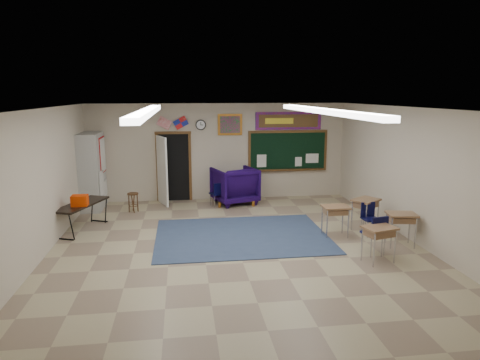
{
  "coord_description": "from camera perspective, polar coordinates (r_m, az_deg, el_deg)",
  "views": [
    {
      "loc": [
        -1.14,
        -8.71,
        3.31
      ],
      "look_at": [
        0.26,
        1.5,
        1.21
      ],
      "focal_mm": 32.0,
      "sensor_mm": 36.0,
      "label": 1
    }
  ],
  "objects": [
    {
      "name": "student_desk_front_left",
      "position": [
        10.27,
        12.58,
        -5.15
      ],
      "size": [
        0.61,
        0.46,
        0.73
      ],
      "rotation": [
        0.0,
        0.0,
        -0.01
      ],
      "color": "brown",
      "rests_on": "floor"
    },
    {
      "name": "back_wall",
      "position": [
        13.38,
        -2.84,
        3.75
      ],
      "size": [
        8.0,
        0.04,
        3.0
      ],
      "primitive_type": "cube",
      "color": "#BCAF98",
      "rests_on": "floor"
    },
    {
      "name": "area_rug",
      "position": [
        10.15,
        0.22,
        -7.43
      ],
      "size": [
        4.0,
        3.0,
        0.02
      ],
      "primitive_type": "cube",
      "color": "#30405C",
      "rests_on": "floor"
    },
    {
      "name": "student_desk_back_right",
      "position": [
        10.05,
        20.65,
        -5.98
      ],
      "size": [
        0.68,
        0.55,
        0.74
      ],
      "rotation": [
        0.0,
        0.0,
        -0.16
      ],
      "color": "brown",
      "rests_on": "floor"
    },
    {
      "name": "wall_flags",
      "position": [
        13.17,
        -8.99,
        7.79
      ],
      "size": [
        1.16,
        0.06,
        0.7
      ],
      "primitive_type": null,
      "color": "red",
      "rests_on": "back_wall"
    },
    {
      "name": "wall_clock",
      "position": [
        13.22,
        -5.26,
        7.33
      ],
      "size": [
        0.32,
        0.05,
        0.32
      ],
      "color": "black",
      "rests_on": "back_wall"
    },
    {
      "name": "student_chair_desk_a",
      "position": [
        9.36,
        17.38,
        -6.94
      ],
      "size": [
        0.5,
        0.5,
        0.85
      ],
      "primitive_type": null,
      "rotation": [
        0.0,
        0.0,
        3.33
      ],
      "color": "black",
      "rests_on": "floor"
    },
    {
      "name": "framed_art_print",
      "position": [
        13.29,
        -1.35,
        7.39
      ],
      "size": [
        0.75,
        0.05,
        0.65
      ],
      "color": "#A2631F",
      "rests_on": "back_wall"
    },
    {
      "name": "ceiling",
      "position": [
        8.79,
        -0.34,
        9.52
      ],
      "size": [
        8.0,
        9.0,
        0.04
      ],
      "primitive_type": "cube",
      "color": "silver",
      "rests_on": "back_wall"
    },
    {
      "name": "storage_cabinet",
      "position": [
        13.01,
        -19.08,
        1.11
      ],
      "size": [
        0.59,
        1.25,
        2.2
      ],
      "color": "#A5A5A1",
      "rests_on": "floor"
    },
    {
      "name": "left_wall",
      "position": [
        9.34,
        -25.46,
        -0.76
      ],
      "size": [
        0.04,
        9.0,
        3.0
      ],
      "primitive_type": "cube",
      "color": "#BCAF98",
      "rests_on": "floor"
    },
    {
      "name": "doorway",
      "position": [
        13.25,
        -9.25,
        1.61
      ],
      "size": [
        1.1,
        0.89,
        2.16
      ],
      "color": "black",
      "rests_on": "back_wall"
    },
    {
      "name": "folding_table",
      "position": [
        11.14,
        -20.28,
        -4.48
      ],
      "size": [
        1.11,
        1.73,
        0.93
      ],
      "rotation": [
        0.0,
        0.0,
        -0.37
      ],
      "color": "black",
      "rests_on": "floor"
    },
    {
      "name": "wingback_armchair",
      "position": [
        13.0,
        -0.72,
        -0.7
      ],
      "size": [
        1.49,
        1.51,
        1.11
      ],
      "primitive_type": "imported",
      "rotation": [
        0.0,
        0.0,
        3.45
      ],
      "color": "#150535",
      "rests_on": "floor"
    },
    {
      "name": "student_chair_reading",
      "position": [
        12.72,
        -3.17,
        -1.89
      ],
      "size": [
        0.47,
        0.47,
        0.72
      ],
      "primitive_type": null,
      "rotation": [
        0.0,
        0.0,
        3.55
      ],
      "color": "black",
      "rests_on": "floor"
    },
    {
      "name": "wooden_stool",
      "position": [
        12.45,
        -14.04,
        -2.89
      ],
      "size": [
        0.31,
        0.31,
        0.54
      ],
      "color": "#4E3417",
      "rests_on": "floor"
    },
    {
      "name": "fluorescent_strips",
      "position": [
        8.79,
        -0.34,
        9.13
      ],
      "size": [
        3.86,
        6.0,
        0.1
      ],
      "primitive_type": null,
      "color": "white",
      "rests_on": "ceiling"
    },
    {
      "name": "front_wall",
      "position": [
        4.72,
        6.94,
        -11.08
      ],
      "size": [
        8.0,
        0.04,
        3.0
      ],
      "primitive_type": "cube",
      "color": "#BCAF98",
      "rests_on": "floor"
    },
    {
      "name": "floor",
      "position": [
        9.38,
        -0.32,
        -9.11
      ],
      "size": [
        9.0,
        9.0,
        0.0
      ],
      "primitive_type": "plane",
      "color": "tan",
      "rests_on": "ground"
    },
    {
      "name": "chalkboard",
      "position": [
        13.71,
        6.4,
        3.73
      ],
      "size": [
        2.55,
        0.14,
        1.3
      ],
      "color": "brown",
      "rests_on": "back_wall"
    },
    {
      "name": "student_desk_front_right",
      "position": [
        10.93,
        16.35,
        -4.2
      ],
      "size": [
        0.81,
        0.76,
        0.77
      ],
      "rotation": [
        0.0,
        0.0,
        0.59
      ],
      "color": "brown",
      "rests_on": "floor"
    },
    {
      "name": "bulletin_board",
      "position": [
        13.62,
        6.48,
        7.85
      ],
      "size": [
        2.1,
        0.05,
        0.55
      ],
      "color": "red",
      "rests_on": "back_wall"
    },
    {
      "name": "student_chair_desk_b",
      "position": [
        10.53,
        17.04,
        -5.1
      ],
      "size": [
        0.41,
        0.41,
        0.77
      ],
      "primitive_type": null,
      "rotation": [
        0.0,
        0.0,
        0.08
      ],
      "color": "black",
      "rests_on": "floor"
    },
    {
      "name": "student_desk_back_left",
      "position": [
        8.97,
        18.0,
        -7.92
      ],
      "size": [
        0.71,
        0.6,
        0.73
      ],
      "rotation": [
        0.0,
        0.0,
        0.26
      ],
      "color": "brown",
      "rests_on": "floor"
    },
    {
      "name": "right_wall",
      "position": [
        10.27,
        22.39,
        0.52
      ],
      "size": [
        0.04,
        9.0,
        3.0
      ],
      "primitive_type": "cube",
      "color": "#BCAF98",
      "rests_on": "floor"
    }
  ]
}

